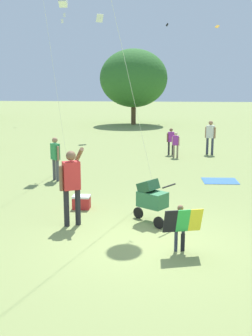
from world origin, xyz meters
TOP-DOWN VIEW (x-y plane):
  - ground_plane at (0.00, 0.00)m, footprint 120.00×120.00m
  - treeline_distant at (-3.59, 25.05)m, footprint 38.86×6.28m
  - child_with_butterfly_kite at (0.67, -0.51)m, footprint 0.77×0.44m
  - person_adult_flyer at (-1.76, 0.81)m, footprint 0.56×0.68m
  - stroller at (0.05, 1.21)m, footprint 1.06×0.89m
  - person_red_shirt at (-3.28, 5.13)m, footprint 0.36×0.36m
  - person_sitting_far at (2.36, 10.77)m, footprint 0.46×0.31m
  - person_couple_left at (0.59, 10.51)m, footprint 0.37×0.23m
  - person_back_turned at (0.80, 9.79)m, footprint 0.34×0.22m
  - picnic_blanket at (2.18, 5.53)m, footprint 1.18×0.96m
  - cooler_box at (-1.81, 2.10)m, footprint 0.45×0.33m

SIDE VIEW (x-z plane):
  - ground_plane at x=0.00m, z-range 0.00..0.00m
  - picnic_blanket at x=2.18m, z-range 0.00..0.02m
  - cooler_box at x=-1.81m, z-range 0.00..0.35m
  - child_with_butterfly_kite at x=0.67m, z-range 0.11..1.05m
  - stroller at x=0.05m, z-range 0.09..1.12m
  - person_back_turned at x=0.80m, z-range 0.10..1.21m
  - person_couple_left at x=0.59m, z-range 0.11..1.31m
  - person_red_shirt at x=-3.28m, z-range 0.13..1.58m
  - person_sitting_far at x=2.36m, z-range 0.14..1.66m
  - person_adult_flyer at x=-1.76m, z-range 0.14..1.96m
  - treeline_distant at x=-3.59m, z-range 0.58..7.07m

